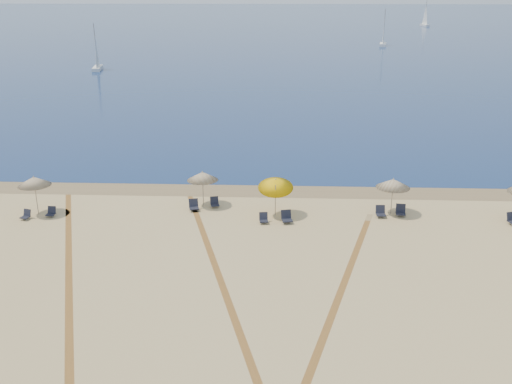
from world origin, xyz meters
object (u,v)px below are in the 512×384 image
chair_7 (287,217)px  chair_4 (194,205)px  umbrella_4 (393,183)px  chair_3 (51,212)px  umbrella_2 (203,176)px  umbrella_3 (276,184)px  sailboat_1 (384,35)px  chair_6 (264,218)px  chair_8 (381,212)px  umbrella_1 (34,181)px  chair_5 (215,203)px  sailboat_0 (97,56)px  chair_2 (26,215)px  sailboat_2 (425,18)px  chair_9 (401,211)px

chair_7 → chair_4: bearing=152.0°
umbrella_4 → chair_3: bearing=-176.3°
umbrella_2 → chair_3: umbrella_2 is taller
umbrella_3 → sailboat_1: size_ratio=0.33×
chair_6 → chair_8: chair_8 is taller
umbrella_2 → chair_7: umbrella_2 is taller
umbrella_1 → umbrella_3: 15.03m
umbrella_1 → chair_4: 10.00m
chair_5 → chair_7: size_ratio=0.90×
umbrella_2 → chair_8: size_ratio=3.38×
umbrella_4 → sailboat_0: (-38.14, 63.36, 0.28)m
chair_4 → chair_5: 1.43m
chair_2 → sailboat_1: (39.45, 108.25, 2.24)m
umbrella_1 → umbrella_4: (22.34, 1.00, -0.16)m
umbrella_2 → chair_3: 9.73m
chair_5 → sailboat_2: sailboat_2 is taller
umbrella_4 → chair_3: 21.46m
chair_8 → chair_6: bearing=-171.7°
umbrella_1 → chair_3: (1.00, -0.39, -1.90)m
umbrella_2 → chair_5: bearing=-17.5°
umbrella_1 → chair_6: bearing=-3.5°
umbrella_2 → sailboat_2: (54.00, 173.18, 0.53)m
chair_3 → chair_9: bearing=5.0°
umbrella_4 → umbrella_1: bearing=-177.4°
umbrella_2 → sailboat_0: (-26.08, 62.44, 0.28)m
umbrella_2 → chair_4: size_ratio=2.89×
umbrella_2 → chair_2: size_ratio=3.41×
umbrella_4 → chair_4: bearing=179.9°
umbrella_1 → chair_4: (9.77, 1.03, -1.86)m
umbrella_1 → chair_6: (14.33, -0.86, -1.90)m
sailboat_2 → chair_7: bearing=-114.6°
umbrella_4 → chair_2: size_ratio=3.41×
sailboat_1 → chair_9: bearing=-87.9°
chair_7 → chair_9: size_ratio=1.07×
chair_8 → sailboat_2: 179.81m
chair_7 → chair_9: bearing=-0.4°
chair_9 → sailboat_0: size_ratio=0.10×
umbrella_4 → chair_4: size_ratio=2.89×
chair_2 → sailboat_2: 187.52m
chair_8 → sailboat_1: sailboat_1 is taller
chair_2 → sailboat_0: 67.09m
chair_8 → sailboat_1: (17.47, 106.90, 2.20)m
umbrella_1 → chair_2: size_ratio=3.64×
sailboat_0 → sailboat_2: size_ratio=0.90×
umbrella_2 → chair_4: umbrella_2 is taller
chair_2 → chair_6: (14.71, 0.04, 0.01)m
chair_4 → sailboat_0: 68.33m
chair_4 → chair_5: (1.27, 0.65, -0.03)m
chair_4 → chair_7: (5.95, -1.76, 0.01)m
chair_4 → chair_9: bearing=-15.6°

